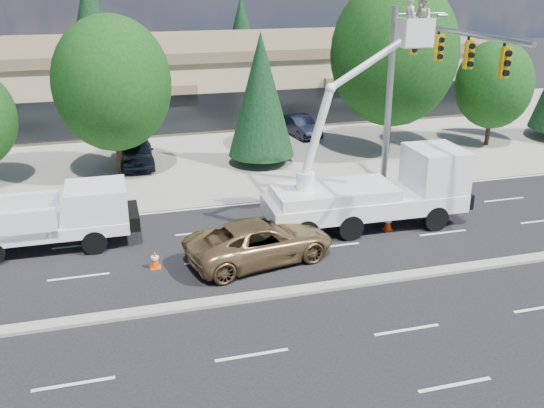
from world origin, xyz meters
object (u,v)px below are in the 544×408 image
object	(u,v)px
utility_pickup	(58,223)
minivan	(260,241)
bucket_truck	(380,181)
signal_mast	(413,77)

from	to	relation	value
utility_pickup	minivan	world-z (taller)	utility_pickup
bucket_truck	minivan	xyz separation A→B (m)	(-5.88, -2.02, -1.24)
utility_pickup	minivan	bearing A→B (deg)	-24.18
minivan	signal_mast	bearing A→B (deg)	-74.32
bucket_truck	minivan	distance (m)	6.34
utility_pickup	bucket_truck	world-z (taller)	bucket_truck
utility_pickup	minivan	distance (m)	8.26
minivan	utility_pickup	bearing A→B (deg)	54.09
signal_mast	bucket_truck	xyz separation A→B (m)	(-2.35, -2.23, -4.02)
signal_mast	minivan	bearing A→B (deg)	-152.73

